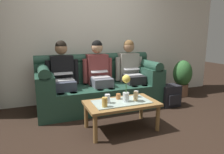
% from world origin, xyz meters
% --- Properties ---
extents(ground_plane, '(14.00, 14.00, 0.00)m').
position_xyz_m(ground_plane, '(0.00, 0.00, 0.00)').
color(ground_plane, black).
extents(back_wall_patterned, '(6.00, 0.12, 2.90)m').
position_xyz_m(back_wall_patterned, '(0.00, 1.70, 1.45)').
color(back_wall_patterned, silver).
rests_on(back_wall_patterned, ground_plane).
extents(couch, '(2.20, 0.88, 0.96)m').
position_xyz_m(couch, '(-0.00, 1.17, 0.37)').
color(couch, '#234738').
rests_on(couch, ground_plane).
extents(person_left, '(0.56, 0.67, 1.22)m').
position_xyz_m(person_left, '(-0.64, 1.17, 0.66)').
color(person_left, '#383D4C').
rests_on(person_left, ground_plane).
extents(person_middle, '(0.56, 0.67, 1.22)m').
position_xyz_m(person_middle, '(0.00, 1.17, 0.66)').
color(person_middle, '#595B66').
rests_on(person_middle, ground_plane).
extents(person_right, '(0.56, 0.67, 1.22)m').
position_xyz_m(person_right, '(0.64, 1.17, 0.66)').
color(person_right, '#232326').
rests_on(person_right, ground_plane).
extents(coffee_table, '(1.00, 0.56, 0.41)m').
position_xyz_m(coffee_table, '(0.00, 0.15, 0.35)').
color(coffee_table, olive).
rests_on(coffee_table, ground_plane).
extents(flower_vase, '(0.11, 0.11, 0.37)m').
position_xyz_m(flower_vase, '(0.06, 0.12, 0.62)').
color(flower_vase, silver).
rests_on(flower_vase, coffee_table).
extents(cup_near_left, '(0.07, 0.07, 0.12)m').
position_xyz_m(cup_near_left, '(-0.20, 0.15, 0.47)').
color(cup_near_left, silver).
rests_on(cup_near_left, coffee_table).
extents(cup_near_right, '(0.06, 0.06, 0.08)m').
position_xyz_m(cup_near_right, '(-0.00, 0.26, 0.45)').
color(cup_near_right, '#B26633').
rests_on(cup_near_right, coffee_table).
extents(cup_far_center, '(0.07, 0.07, 0.09)m').
position_xyz_m(cup_far_center, '(0.28, 0.25, 0.46)').
color(cup_far_center, silver).
rests_on(cup_far_center, coffee_table).
extents(cup_far_left, '(0.06, 0.06, 0.13)m').
position_xyz_m(cup_far_left, '(0.20, 0.11, 0.47)').
color(cup_far_left, '#DBB77A').
rests_on(cup_far_left, coffee_table).
extents(cup_far_right, '(0.07, 0.07, 0.12)m').
position_xyz_m(cup_far_right, '(-0.29, 0.03, 0.47)').
color(cup_far_right, gold).
rests_on(cup_far_right, coffee_table).
extents(backpack_right, '(0.35, 0.31, 0.40)m').
position_xyz_m(backpack_right, '(1.24, 0.71, 0.20)').
color(backpack_right, black).
rests_on(backpack_right, ground_plane).
extents(potted_plant, '(0.40, 0.40, 0.78)m').
position_xyz_m(potted_plant, '(1.89, 1.16, 0.43)').
color(potted_plant, brown).
rests_on(potted_plant, ground_plane).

